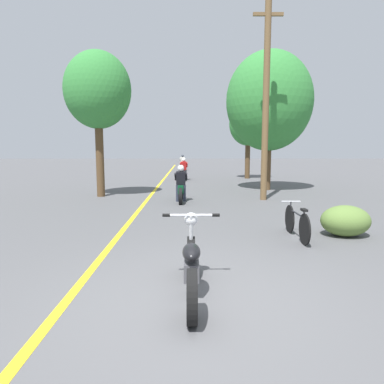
{
  "coord_description": "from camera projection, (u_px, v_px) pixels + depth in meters",
  "views": [
    {
      "loc": [
        -0.1,
        -4.28,
        1.98
      ],
      "look_at": [
        -0.02,
        4.1,
        0.9
      ],
      "focal_mm": 32.0,
      "sensor_mm": 36.0,
      "label": 1
    }
  ],
  "objects": [
    {
      "name": "ground_plane",
      "position": [
        197.0,
        300.0,
        4.5
      ],
      "size": [
        120.0,
        120.0,
        0.0
      ],
      "primitive_type": "plane",
      "color": "#515154"
    },
    {
      "name": "lane_stripe_center",
      "position": [
        156.0,
        189.0,
        16.49
      ],
      "size": [
        0.14,
        48.0,
        0.01
      ],
      "primitive_type": "cube",
      "color": "yellow",
      "rests_on": "ground"
    },
    {
      "name": "utility_pole",
      "position": [
        266.0,
        99.0,
        12.7
      ],
      "size": [
        1.1,
        0.24,
        7.37
      ],
      "color": "brown",
      "rests_on": "ground"
    },
    {
      "name": "roadside_tree_right_near",
      "position": [
        269.0,
        101.0,
        15.8
      ],
      "size": [
        3.98,
        3.58,
        6.43
      ],
      "color": "#513A23",
      "rests_on": "ground"
    },
    {
      "name": "roadside_tree_right_far",
      "position": [
        248.0,
        124.0,
        21.99
      ],
      "size": [
        2.44,
        2.2,
        4.94
      ],
      "color": "#513A23",
      "rests_on": "ground"
    },
    {
      "name": "roadside_tree_left",
      "position": [
        98.0,
        91.0,
        13.55
      ],
      "size": [
        2.65,
        2.39,
        5.79
      ],
      "color": "#513A23",
      "rests_on": "ground"
    },
    {
      "name": "roadside_bush",
      "position": [
        345.0,
        221.0,
        7.72
      ],
      "size": [
        1.1,
        0.88,
        0.7
      ],
      "color": "#5B7A38",
      "rests_on": "ground"
    },
    {
      "name": "motorcycle_foreground",
      "position": [
        191.0,
        265.0,
        4.6
      ],
      "size": [
        0.84,
        2.06,
        1.03
      ],
      "color": "black",
      "rests_on": "ground"
    },
    {
      "name": "motorcycle_rider_lead",
      "position": [
        181.0,
        187.0,
        12.72
      ],
      "size": [
        0.5,
        2.0,
        1.36
      ],
      "color": "black",
      "rests_on": "ground"
    },
    {
      "name": "motorcycle_rider_mid",
      "position": [
        184.0,
        172.0,
        21.2
      ],
      "size": [
        0.5,
        2.03,
        1.38
      ],
      "color": "black",
      "rests_on": "ground"
    },
    {
      "name": "motorcycle_rider_far",
      "position": [
        183.0,
        165.0,
        29.82
      ],
      "size": [
        0.5,
        1.96,
        1.4
      ],
      "color": "black",
      "rests_on": "ground"
    },
    {
      "name": "bicycle_parked",
      "position": [
        297.0,
        223.0,
        7.51
      ],
      "size": [
        0.44,
        1.7,
        0.76
      ],
      "color": "black",
      "rests_on": "ground"
    }
  ]
}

